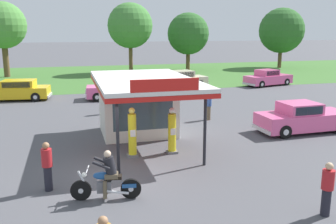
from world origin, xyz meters
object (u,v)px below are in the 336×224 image
Objects in this scene: motorcycle_with_rider at (107,179)px; parked_car_back_row_centre at (268,78)px; parked_car_second_row_spare at (179,80)px; bystander_standing_back_lot at (47,165)px; bystander_leaning_by_kiosk at (327,188)px; bystander_strolling_foreground at (209,105)px; parked_car_back_row_far_left at (119,90)px; gas_pump_offside at (172,132)px; parked_car_back_row_centre_right at (14,91)px; gas_pump_nearside at (132,134)px; featured_classic_sedan at (303,118)px; bystander_chatting_near_pumps at (109,100)px.

motorcycle_with_rider is 26.46m from parked_car_back_row_centre.
bystander_standing_back_lot is (-10.50, -20.24, 0.19)m from parked_car_second_row_spare.
bystander_leaning_by_kiosk is 11.60m from bystander_strolling_foreground.
gas_pump_offside is at bearing -87.95° from parked_car_back_row_far_left.
parked_car_back_row_centre_right is at bearing 104.85° from motorcycle_with_rider.
parked_car_back_row_centre_right is 1.11× the size of parked_car_back_row_far_left.
gas_pump_nearside is at bearing -95.24° from parked_car_back_row_far_left.
gas_pump_offside reaches higher than bystander_leaning_by_kiosk.
featured_classic_sedan is 3.18× the size of bystander_leaning_by_kiosk.
bystander_chatting_near_pumps is at bearing -45.88° from parked_car_back_row_centre_right.
motorcycle_with_rider is 0.39× the size of parked_car_back_row_centre_right.
gas_pump_nearside reaches higher than parked_car_back_row_centre_right.
gas_pump_nearside is at bearing 38.87° from bystander_standing_back_lot.
parked_car_back_row_far_left reaches higher than parked_car_back_row_centre_right.
featured_classic_sedan is at bearing -36.67° from bystander_chatting_near_pumps.
parked_car_back_row_centre_right is at bearing 116.88° from bystander_leaning_by_kiosk.
bystander_leaning_by_kiosk is 0.97× the size of bystander_strolling_foreground.
parked_car_back_row_centre is 0.93× the size of parked_car_back_row_centre_right.
parked_car_second_row_spare is 13.92m from parked_car_back_row_centre_right.
parked_car_back_row_centre is at bearing 66.26° from featured_classic_sedan.
gas_pump_nearside is 0.36× the size of parked_car_second_row_spare.
parked_car_back_row_far_left is 9.10m from bystander_strolling_foreground.
gas_pump_nearside is 13.35m from parked_car_back_row_far_left.
motorcycle_with_rider is 23.10m from parked_car_second_row_spare.
parked_car_back_row_far_left is (-0.47, 13.29, -0.20)m from gas_pump_offside.
bystander_chatting_near_pumps is (6.32, -6.52, 0.14)m from parked_car_back_row_centre_right.
featured_classic_sedan is at bearing -113.74° from parked_car_back_row_centre.
featured_classic_sedan is 3.14× the size of bystander_chatting_near_pumps.
parked_car_back_row_far_left is 5.13m from bystander_chatting_near_pumps.
bystander_leaning_by_kiosk is at bearing -63.12° from parked_car_back_row_centre_right.
parked_car_back_row_far_left is (7.57, -1.55, 0.01)m from parked_car_back_row_centre_right.
parked_car_second_row_spare is at bearing 62.59° from bystander_standing_back_lot.
parked_car_back_row_centre is 3.23× the size of bystander_leaning_by_kiosk.
parked_car_back_row_centre is 26.82m from bystander_standing_back_lot.
parked_car_second_row_spare is at bearing 67.58° from gas_pump_nearside.
featured_classic_sedan is 11.37m from bystander_chatting_near_pumps.
motorcycle_with_rider is at bearing -98.84° from parked_car_back_row_far_left.
motorcycle_with_rider is 12.14m from bystander_chatting_near_pumps.
gas_pump_nearside is 7.44m from bystander_strolling_foreground.
gas_pump_offside is at bearing 50.14° from motorcycle_with_rider.
parked_car_second_row_spare is 7.47m from parked_car_back_row_far_left.
featured_classic_sedan is 0.99× the size of parked_car_back_row_centre.
parked_car_second_row_spare is (5.59, 17.65, -0.23)m from gas_pump_offside.
bystander_chatting_near_pumps is (-9.12, 6.79, 0.14)m from featured_classic_sedan.
bystander_standing_back_lot reaches higher than parked_car_back_row_far_left.
parked_car_back_row_far_left is at bearing -144.26° from parked_car_second_row_spare.
gas_pump_offside is 21.59m from parked_car_back_row_centre.
bystander_leaning_by_kiosk reaches higher than parked_car_back_row_centre_right.
featured_classic_sedan is 14.15m from parked_car_back_row_far_left.
bystander_strolling_foreground is (6.77, 8.92, 0.20)m from motorcycle_with_rider.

